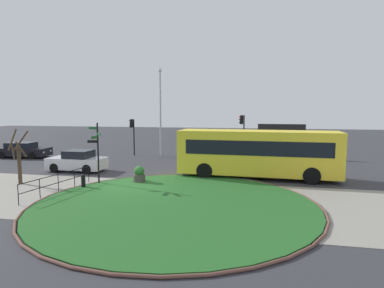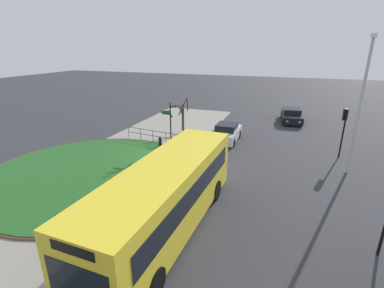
{
  "view_description": "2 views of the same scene",
  "coord_description": "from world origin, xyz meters",
  "px_view_note": "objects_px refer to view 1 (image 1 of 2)",
  "views": [
    {
      "loc": [
        6.97,
        -16.39,
        4.26
      ],
      "look_at": [
        2.98,
        2.92,
        2.17
      ],
      "focal_mm": 29.9,
      "sensor_mm": 36.0,
      "label": 1
    },
    {
      "loc": [
        16.01,
        8.23,
        7.32
      ],
      "look_at": [
        1.93,
        3.24,
        2.09
      ],
      "focal_mm": 26.03,
      "sensor_mm": 36.0,
      "label": 2
    }
  ],
  "objects_px": {
    "bollard_foreground": "(83,181)",
    "car_near_lane": "(77,161)",
    "bus_yellow": "(257,152)",
    "lamppost_tall": "(160,110)",
    "traffic_light_near": "(132,129)",
    "traffic_light_far": "(242,127)",
    "billboard_left": "(281,136)",
    "planter_near_signpost": "(139,175)",
    "street_tree_bare": "(19,159)",
    "car_far_lane": "(23,150)",
    "signpost_directional": "(97,148)"
  },
  "relations": [
    {
      "from": "car_far_lane",
      "to": "billboard_left",
      "type": "distance_m",
      "value": 23.4
    },
    {
      "from": "billboard_left",
      "to": "street_tree_bare",
      "type": "height_order",
      "value": "street_tree_bare"
    },
    {
      "from": "car_near_lane",
      "to": "car_far_lane",
      "type": "distance_m",
      "value": 9.74
    },
    {
      "from": "car_near_lane",
      "to": "planter_near_signpost",
      "type": "xyz_separation_m",
      "value": [
        5.61,
        -2.65,
        -0.21
      ]
    },
    {
      "from": "car_far_lane",
      "to": "street_tree_bare",
      "type": "height_order",
      "value": "street_tree_bare"
    },
    {
      "from": "bollard_foreground",
      "to": "lamppost_tall",
      "type": "relative_size",
      "value": 0.1
    },
    {
      "from": "traffic_light_near",
      "to": "lamppost_tall",
      "type": "xyz_separation_m",
      "value": [
        2.72,
        0.15,
        1.78
      ]
    },
    {
      "from": "bus_yellow",
      "to": "billboard_left",
      "type": "distance_m",
      "value": 9.68
    },
    {
      "from": "traffic_light_near",
      "to": "car_near_lane",
      "type": "bearing_deg",
      "value": 75.41
    },
    {
      "from": "car_far_lane",
      "to": "traffic_light_near",
      "type": "xyz_separation_m",
      "value": [
        9.21,
        3.29,
        1.86
      ]
    },
    {
      "from": "bus_yellow",
      "to": "planter_near_signpost",
      "type": "xyz_separation_m",
      "value": [
        -6.75,
        -2.94,
        -1.14
      ]
    },
    {
      "from": "car_far_lane",
      "to": "lamppost_tall",
      "type": "relative_size",
      "value": 0.59
    },
    {
      "from": "car_near_lane",
      "to": "street_tree_bare",
      "type": "bearing_deg",
      "value": 75.62
    },
    {
      "from": "bus_yellow",
      "to": "traffic_light_near",
      "type": "relative_size",
      "value": 2.91
    },
    {
      "from": "traffic_light_near",
      "to": "bus_yellow",
      "type": "bearing_deg",
      "value": 136.57
    },
    {
      "from": "bollard_foreground",
      "to": "billboard_left",
      "type": "height_order",
      "value": "billboard_left"
    },
    {
      "from": "car_near_lane",
      "to": "traffic_light_far",
      "type": "relative_size",
      "value": 1.04
    },
    {
      "from": "bollard_foreground",
      "to": "billboard_left",
      "type": "relative_size",
      "value": 0.19
    },
    {
      "from": "bus_yellow",
      "to": "lamppost_tall",
      "type": "distance_m",
      "value": 12.26
    },
    {
      "from": "car_near_lane",
      "to": "traffic_light_near",
      "type": "relative_size",
      "value": 1.17
    },
    {
      "from": "planter_near_signpost",
      "to": "car_far_lane",
      "type": "bearing_deg",
      "value": 151.7
    },
    {
      "from": "signpost_directional",
      "to": "planter_near_signpost",
      "type": "height_order",
      "value": "signpost_directional"
    },
    {
      "from": "signpost_directional",
      "to": "car_near_lane",
      "type": "xyz_separation_m",
      "value": [
        -3.42,
        3.49,
        -1.45
      ]
    },
    {
      "from": "car_far_lane",
      "to": "traffic_light_near",
      "type": "height_order",
      "value": "traffic_light_near"
    },
    {
      "from": "traffic_light_near",
      "to": "street_tree_bare",
      "type": "bearing_deg",
      "value": 72.2
    },
    {
      "from": "traffic_light_near",
      "to": "planter_near_signpost",
      "type": "distance_m",
      "value": 12.04
    },
    {
      "from": "bus_yellow",
      "to": "car_near_lane",
      "type": "distance_m",
      "value": 12.4
    },
    {
      "from": "car_far_lane",
      "to": "lamppost_tall",
      "type": "xyz_separation_m",
      "value": [
        11.93,
        3.44,
        3.64
      ]
    },
    {
      "from": "car_far_lane",
      "to": "traffic_light_near",
      "type": "bearing_deg",
      "value": 14.37
    },
    {
      "from": "traffic_light_far",
      "to": "lamppost_tall",
      "type": "xyz_separation_m",
      "value": [
        -7.51,
        0.08,
        1.49
      ]
    },
    {
      "from": "street_tree_bare",
      "to": "traffic_light_far",
      "type": "bearing_deg",
      "value": 45.84
    },
    {
      "from": "traffic_light_far",
      "to": "planter_near_signpost",
      "type": "height_order",
      "value": "traffic_light_far"
    },
    {
      "from": "car_far_lane",
      "to": "street_tree_bare",
      "type": "distance_m",
      "value": 11.73
    },
    {
      "from": "lamppost_tall",
      "to": "street_tree_bare",
      "type": "distance_m",
      "value": 13.7
    },
    {
      "from": "bollard_foreground",
      "to": "billboard_left",
      "type": "xyz_separation_m",
      "value": [
        11.34,
        14.25,
        1.48
      ]
    },
    {
      "from": "car_near_lane",
      "to": "planter_near_signpost",
      "type": "distance_m",
      "value": 6.21
    },
    {
      "from": "car_far_lane",
      "to": "lamppost_tall",
      "type": "distance_m",
      "value": 12.94
    },
    {
      "from": "bollard_foreground",
      "to": "car_near_lane",
      "type": "bearing_deg",
      "value": 124.43
    },
    {
      "from": "car_near_lane",
      "to": "traffic_light_near",
      "type": "bearing_deg",
      "value": -95.14
    },
    {
      "from": "signpost_directional",
      "to": "lamppost_tall",
      "type": "relative_size",
      "value": 0.45
    },
    {
      "from": "car_near_lane",
      "to": "lamppost_tall",
      "type": "distance_m",
      "value": 9.75
    },
    {
      "from": "car_near_lane",
      "to": "planter_near_signpost",
      "type": "height_order",
      "value": "car_near_lane"
    },
    {
      "from": "bus_yellow",
      "to": "street_tree_bare",
      "type": "distance_m",
      "value": 14.21
    },
    {
      "from": "car_near_lane",
      "to": "lamppost_tall",
      "type": "bearing_deg",
      "value": -112.47
    },
    {
      "from": "car_near_lane",
      "to": "billboard_left",
      "type": "distance_m",
      "value": 17.46
    },
    {
      "from": "bus_yellow",
      "to": "car_near_lane",
      "type": "xyz_separation_m",
      "value": [
        -12.36,
        -0.29,
        -0.93
      ]
    },
    {
      "from": "traffic_light_far",
      "to": "planter_near_signpost",
      "type": "bearing_deg",
      "value": 57.36
    },
    {
      "from": "bus_yellow",
      "to": "car_near_lane",
      "type": "height_order",
      "value": "bus_yellow"
    },
    {
      "from": "car_near_lane",
      "to": "lamppost_tall",
      "type": "height_order",
      "value": "lamppost_tall"
    },
    {
      "from": "car_far_lane",
      "to": "lamppost_tall",
      "type": "bearing_deg",
      "value": 10.78
    }
  ]
}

